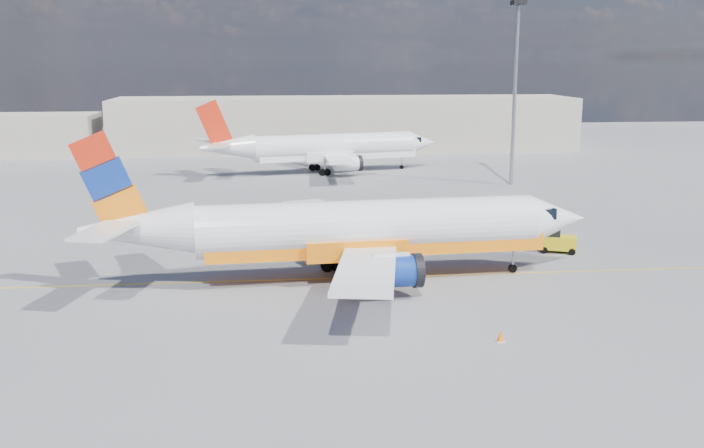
{
  "coord_description": "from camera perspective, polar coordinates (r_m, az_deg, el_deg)",
  "views": [
    {
      "loc": [
        -6.68,
        -46.06,
        14.19
      ],
      "look_at": [
        -1.48,
        3.53,
        3.5
      ],
      "focal_mm": 40.0,
      "sensor_mm": 36.0,
      "label": 1
    }
  ],
  "objects": [
    {
      "name": "main_jet",
      "position": [
        49.97,
        0.02,
        -0.44
      ],
      "size": [
        33.03,
        26.06,
        10.01
      ],
      "rotation": [
        0.0,
        0.0,
        0.07
      ],
      "color": "white",
      "rests_on": "ground"
    },
    {
      "name": "traffic_cone",
      "position": [
        40.85,
        10.75,
        -8.02
      ],
      "size": [
        0.42,
        0.42,
        0.59
      ],
      "color": "white",
      "rests_on": "ground"
    },
    {
      "name": "second_jet",
      "position": [
        97.32,
        -1.89,
        5.55
      ],
      "size": [
        30.73,
        23.59,
        9.27
      ],
      "rotation": [
        0.0,
        0.0,
        0.23
      ],
      "color": "white",
      "rests_on": "ground"
    },
    {
      "name": "floodlight_mast",
      "position": [
        89.23,
        11.8,
        10.47
      ],
      "size": [
        1.47,
        1.47,
        20.1
      ],
      "color": "#9999A0",
      "rests_on": "ground"
    },
    {
      "name": "ground",
      "position": [
        48.66,
        2.17,
        -4.86
      ],
      "size": [
        240.0,
        240.0,
        0.0
      ],
      "primitive_type": "plane",
      "color": "slate",
      "rests_on": "ground"
    },
    {
      "name": "terminal_annex",
      "position": [
        124.63,
        -24.01,
        5.91
      ],
      "size": [
        26.0,
        10.0,
        6.0
      ],
      "primitive_type": "cube",
      "color": "beige",
      "rests_on": "ground"
    },
    {
      "name": "taxi_line",
      "position": [
        51.51,
        1.7,
        -3.89
      ],
      "size": [
        70.0,
        0.15,
        0.01
      ],
      "primitive_type": "cube",
      "color": "gold",
      "rests_on": "ground"
    },
    {
      "name": "gse_tug",
      "position": [
        59.78,
        14.7,
        -1.18
      ],
      "size": [
        2.89,
        2.35,
        1.83
      ],
      "rotation": [
        0.0,
        0.0,
        -0.36
      ],
      "color": "black",
      "rests_on": "ground"
    },
    {
      "name": "terminal_main",
      "position": [
        122.05,
        -0.48,
        7.31
      ],
      "size": [
        70.0,
        14.0,
        8.0
      ],
      "primitive_type": "cube",
      "color": "beige",
      "rests_on": "ground"
    }
  ]
}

